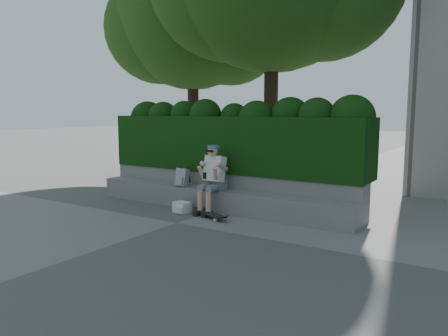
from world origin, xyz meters
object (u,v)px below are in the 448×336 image
Objects in this scene: person at (213,176)px; backpack_plaid at (182,177)px; skateboard at (211,214)px; backpack_ground at (182,207)px.

person is 3.55× the size of backpack_plaid.
skateboard is (0.21, -0.40, -0.68)m from person.
skateboard is 0.75m from backpack_ground.
skateboard is at bearing 5.47° from backpack_ground.
person is 4.07× the size of backpack_ground.
backpack_plaid is at bearing 174.63° from person.
person is 0.88m from backpack_plaid.
skateboard is 1.31m from backpack_plaid.
backpack_plaid is (-1.08, 0.48, 0.57)m from skateboard.
person is 0.90m from backpack_ground.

